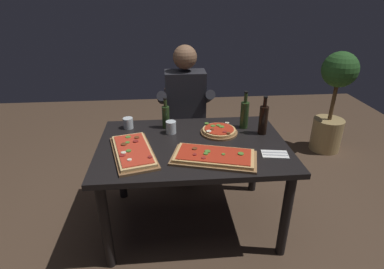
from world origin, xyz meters
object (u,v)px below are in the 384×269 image
Objects in this scene: tumbler_near_camera at (128,123)px; pizza_rectangular_left at (133,151)px; seated_diner at (185,108)px; potted_plant_corner at (334,100)px; vinegar_bottle_green at (166,116)px; wine_bottle_dark at (244,114)px; diner_chair at (185,127)px; tumbler_far_side at (171,127)px; pizza_rectangular_front at (214,157)px; pizza_round_far at (219,131)px; dining_table at (193,155)px; oil_bottle_amber at (263,119)px.

pizza_rectangular_left is at bearing -80.28° from tumbler_near_camera.
potted_plant_corner is at bearing 13.26° from seated_diner.
vinegar_bottle_green is 2.10m from potted_plant_corner.
pizza_rectangular_left is 0.49m from vinegar_bottle_green.
vinegar_bottle_green is 0.48m from seated_diner.
pizza_rectangular_left is 6.71× the size of tumbler_near_camera.
pizza_rectangular_left is 1.91× the size of wine_bottle_dark.
potted_plant_corner is at bearing 20.22° from tumbler_near_camera.
diner_chair is (0.19, 0.55, -0.36)m from vinegar_bottle_green.
tumbler_far_side is at bearing -174.93° from wine_bottle_dark.
pizza_round_far is (0.10, 0.40, 0.00)m from pizza_rectangular_front.
vinegar_bottle_green is 0.68m from diner_chair.
pizza_rectangular_left is (-0.43, -0.12, 0.12)m from dining_table.
tumbler_near_camera is at bearing 99.72° from pizza_rectangular_left.
oil_bottle_amber is 0.73m from tumbler_far_side.
tumbler_far_side is 0.11× the size of diner_chair.
pizza_rectangular_left is at bearing -130.63° from tumbler_far_side.
diner_chair reaches higher than tumbler_near_camera.
oil_bottle_amber reaches higher than pizza_rectangular_front.
seated_diner reaches higher than dining_table.
seated_diner reaches higher than pizza_round_far.
vinegar_bottle_green is at bearing -156.38° from potted_plant_corner.
wine_bottle_dark reaches higher than tumbler_far_side.
pizza_rectangular_front is 2.01× the size of oil_bottle_amber.
potted_plant_corner is at bearing 9.43° from diner_chair.
oil_bottle_amber is 1.09m from tumbler_near_camera.
pizza_rectangular_front is (0.12, -0.24, 0.12)m from dining_table.
oil_bottle_amber is at bearing 39.79° from pizza_rectangular_front.
wine_bottle_dark is 0.27× the size of potted_plant_corner.
dining_table is 14.11× the size of tumbler_far_side.
oil_bottle_amber reaches higher than dining_table.
wine_bottle_dark is 0.67m from seated_diner.
potted_plant_corner is (1.72, 1.14, -0.01)m from dining_table.
diner_chair is (-0.45, 0.60, -0.37)m from wine_bottle_dark.
dining_table is 1.05× the size of seated_diner.
tumbler_far_side reaches higher than dining_table.
oil_bottle_amber is at bearing 13.83° from pizza_rectangular_left.
pizza_rectangular_left is at bearing -164.30° from dining_table.
dining_table is 4.51× the size of oil_bottle_amber.
pizza_rectangular_front is 0.99m from seated_diner.
tumbler_near_camera is 0.37m from tumbler_far_side.
pizza_round_far is at bearing 23.16° from pizza_rectangular_left.
tumbler_far_side reaches higher than pizza_round_far.
pizza_round_far is at bearing 174.11° from oil_bottle_amber.
potted_plant_corner reaches higher than tumbler_far_side.
seated_diner reaches higher than wine_bottle_dark.
oil_bottle_amber is 3.13× the size of tumbler_far_side.
potted_plant_corner is at bearing 30.44° from pizza_rectangular_left.
pizza_round_far is 3.31× the size of tumbler_near_camera.
pizza_rectangular_front is 1.14m from diner_chair.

